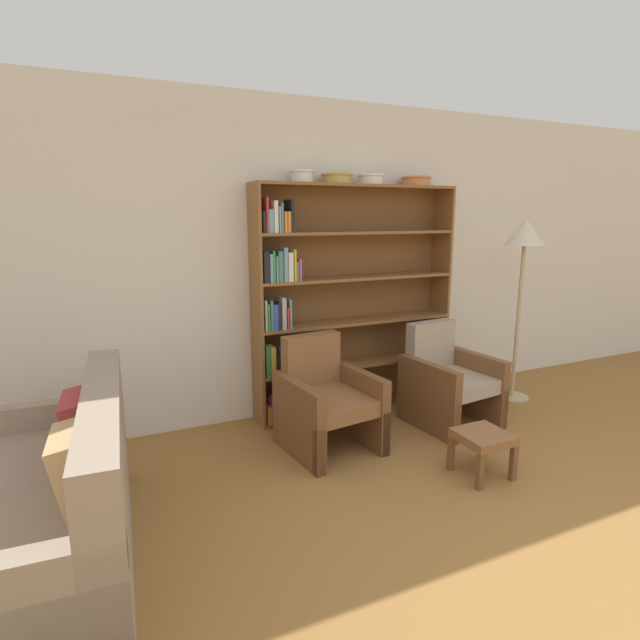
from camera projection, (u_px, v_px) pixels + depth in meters
ground_plane at (619, 605)px, 2.32m from camera, size 24.00×24.00×0.00m
wall_back at (342, 260)px, 4.59m from camera, size 12.00×0.06×2.75m
bookshelf at (338, 303)px, 4.46m from camera, size 1.89×0.30×2.04m
bowl_cream at (302, 175)px, 4.08m from camera, size 0.20×0.20×0.10m
bowl_slate at (337, 178)px, 4.21m from camera, size 0.27×0.27×0.09m
bowl_copper at (371, 179)px, 4.34m from camera, size 0.24×0.24×0.09m
bowl_stoneware at (416, 181)px, 4.54m from camera, size 0.28×0.28×0.09m
couch at (54, 509)px, 2.52m from camera, size 0.90×1.76×0.91m
armchair_leather at (326, 400)px, 3.85m from camera, size 0.72×0.75×0.86m
armchair_cushioned at (447, 380)px, 4.32m from camera, size 0.72×0.75×0.86m
floor_lamp at (524, 246)px, 4.65m from camera, size 0.37×0.37×1.74m
footstool at (483, 441)px, 3.43m from camera, size 0.33×0.33×0.32m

